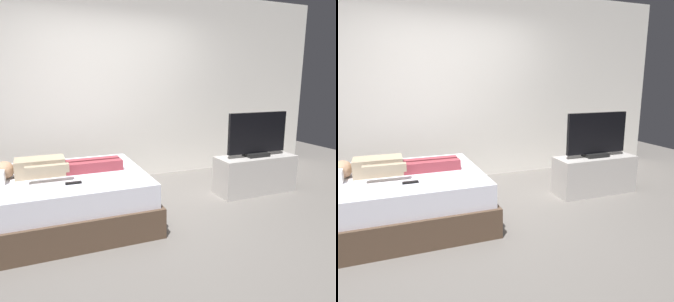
{
  "view_description": "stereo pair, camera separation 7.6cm",
  "coord_description": "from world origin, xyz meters",
  "views": [
    {
      "loc": [
        -1.04,
        -3.09,
        1.51
      ],
      "look_at": [
        0.36,
        0.31,
        0.69
      ],
      "focal_mm": 34.41,
      "sensor_mm": 36.0,
      "label": 1
    },
    {
      "loc": [
        -0.97,
        -3.12,
        1.51
      ],
      "look_at": [
        0.36,
        0.31,
        0.69
      ],
      "focal_mm": 34.41,
      "sensor_mm": 36.0,
      "label": 2
    }
  ],
  "objects": [
    {
      "name": "ground_plane",
      "position": [
        0.0,
        0.0,
        0.0
      ],
      "size": [
        10.0,
        10.0,
        0.0
      ],
      "primitive_type": "plane",
      "color": "slate"
    },
    {
      "name": "back_wall",
      "position": [
        0.4,
        1.7,
        1.4
      ],
      "size": [
        6.4,
        0.1,
        2.8
      ],
      "primitive_type": "cube",
      "color": "silver",
      "rests_on": "ground"
    },
    {
      "name": "bed",
      "position": [
        -0.94,
        0.31,
        0.26
      ],
      "size": [
        1.96,
        1.49,
        0.54
      ],
      "color": "brown",
      "rests_on": "ground"
    },
    {
      "name": "person",
      "position": [
        -0.91,
        0.35,
        0.62
      ],
      "size": [
        1.26,
        0.46,
        0.18
      ],
      "color": "tan",
      "rests_on": "bed"
    },
    {
      "name": "remote",
      "position": [
        -0.76,
        -0.05,
        0.55
      ],
      "size": [
        0.15,
        0.04,
        0.02
      ],
      "primitive_type": "cube",
      "color": "black",
      "rests_on": "bed"
    },
    {
      "name": "tv_stand",
      "position": [
        1.66,
        0.36,
        0.25
      ],
      "size": [
        1.1,
        0.4,
        0.5
      ],
      "primitive_type": "cube",
      "color": "#B7B2AD",
      "rests_on": "ground"
    },
    {
      "name": "tv",
      "position": [
        1.66,
        0.36,
        0.78
      ],
      "size": [
        0.88,
        0.2,
        0.59
      ],
      "color": "black",
      "rests_on": "tv_stand"
    }
  ]
}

